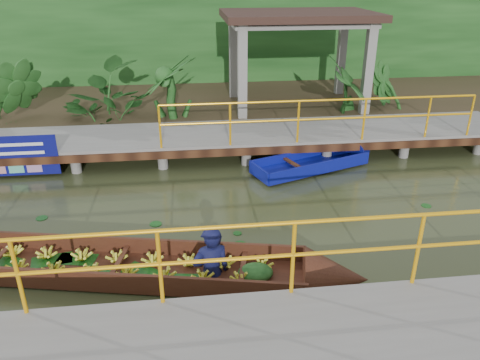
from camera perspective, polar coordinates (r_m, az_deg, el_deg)
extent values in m
plane|color=#2F361B|center=(8.87, -3.34, -5.05)|extent=(80.00, 80.00, 0.00)
cube|color=#362E1B|center=(15.77, -5.22, 9.19)|extent=(30.00, 8.00, 0.45)
cube|color=slate|center=(11.87, -4.54, 5.41)|extent=(16.00, 2.00, 0.15)
cube|color=black|center=(10.96, -4.28, 3.31)|extent=(16.00, 0.12, 0.18)
cylinder|color=#F5A50C|center=(11.09, 10.05, 9.55)|extent=(7.50, 0.05, 0.05)
cylinder|color=#F5A50C|center=(11.22, 9.88, 7.33)|extent=(7.50, 0.05, 0.05)
cylinder|color=#F5A50C|center=(11.23, 9.86, 7.09)|extent=(0.05, 0.05, 1.00)
cylinder|color=slate|center=(11.77, -24.14, 1.63)|extent=(0.24, 0.24, 0.55)
cylinder|color=slate|center=(13.20, -22.33, 4.32)|extent=(0.24, 0.24, 0.55)
cylinder|color=slate|center=(11.32, -14.47, 2.20)|extent=(0.24, 0.24, 0.55)
cylinder|color=slate|center=(12.81, -13.68, 4.90)|extent=(0.24, 0.24, 0.55)
cylinder|color=slate|center=(11.21, -4.30, 2.73)|extent=(0.24, 0.24, 0.55)
cylinder|color=slate|center=(12.71, -4.68, 5.39)|extent=(0.24, 0.24, 0.55)
cylinder|color=slate|center=(11.46, 5.74, 3.17)|extent=(0.24, 0.24, 0.55)
cylinder|color=slate|center=(12.93, 4.25, 5.74)|extent=(0.24, 0.24, 0.55)
cylinder|color=slate|center=(12.04, 15.10, 3.49)|extent=(0.24, 0.24, 0.55)
cylinder|color=slate|center=(13.45, 12.69, 5.95)|extent=(0.24, 0.24, 0.55)
cylinder|color=slate|center=(12.91, 23.40, 3.70)|extent=(0.24, 0.24, 0.55)
cylinder|color=slate|center=(14.23, 20.36, 6.02)|extent=(0.24, 0.24, 0.55)
cylinder|color=slate|center=(11.21, -4.30, 2.73)|extent=(0.24, 0.24, 0.55)
cylinder|color=#F5A50C|center=(5.58, 8.73, -5.03)|extent=(10.00, 0.05, 0.05)
cylinder|color=#F5A50C|center=(5.81, 8.45, -8.89)|extent=(10.00, 0.05, 0.05)
cylinder|color=#F5A50C|center=(5.84, 8.41, -9.30)|extent=(0.05, 0.05, 1.00)
cube|color=slate|center=(13.20, 0.28, 12.42)|extent=(0.25, 0.25, 2.80)
cube|color=slate|center=(14.10, 15.31, 12.36)|extent=(0.25, 0.25, 2.80)
cube|color=slate|center=(15.54, -0.86, 14.26)|extent=(0.25, 0.25, 2.80)
cube|color=slate|center=(16.31, 12.23, 14.23)|extent=(0.25, 0.25, 2.80)
cube|color=slate|center=(14.49, 7.13, 18.53)|extent=(4.00, 2.60, 0.12)
cube|color=#311E18|center=(14.47, 7.18, 19.32)|extent=(4.40, 3.00, 0.20)
cube|color=#133B12|center=(17.87, -5.76, 16.80)|extent=(30.00, 0.80, 4.00)
cube|color=#3C1B10|center=(8.02, -21.10, -9.91)|extent=(7.76, 2.55, 0.06)
cube|color=#3C1B10|center=(8.31, -19.86, -7.31)|extent=(7.57, 1.66, 0.33)
cube|color=#3C1B10|center=(7.60, -22.77, -11.06)|extent=(7.57, 1.66, 0.33)
cone|color=#3C1B10|center=(7.29, 11.60, -11.63)|extent=(1.14, 1.11, 0.93)
ellipsoid|color=#133B12|center=(7.22, 1.89, -11.23)|extent=(0.62, 0.53, 0.25)
imported|color=#0F1239|center=(6.87, -3.69, -5.77)|extent=(0.67, 0.51, 1.66)
cube|color=navy|center=(11.15, 8.53, 1.67)|extent=(2.89, 1.76, 0.09)
cube|color=navy|center=(11.42, 7.35, 2.91)|extent=(2.61, 1.04, 0.28)
cube|color=navy|center=(10.80, 9.84, 1.45)|extent=(2.61, 1.04, 0.28)
cube|color=navy|center=(10.40, 2.35, 0.87)|extent=(0.35, 0.80, 0.28)
cone|color=navy|center=(12.07, 14.62, 3.23)|extent=(0.79, 0.92, 0.78)
cube|color=black|center=(10.84, 6.59, 1.96)|extent=(0.38, 0.81, 0.05)
imported|color=#133B12|center=(14.25, -27.07, 9.05)|extent=(1.21, 1.21, 1.51)
imported|color=#133B12|center=(13.60, -17.03, 10.02)|extent=(1.21, 1.21, 1.51)
imported|color=#133B12|center=(13.39, -8.45, 10.61)|extent=(1.21, 1.21, 1.51)
imported|color=#133B12|center=(14.16, 12.58, 11.05)|extent=(1.21, 1.21, 1.51)
imported|color=#133B12|center=(14.72, 18.21, 10.92)|extent=(1.21, 1.21, 1.51)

